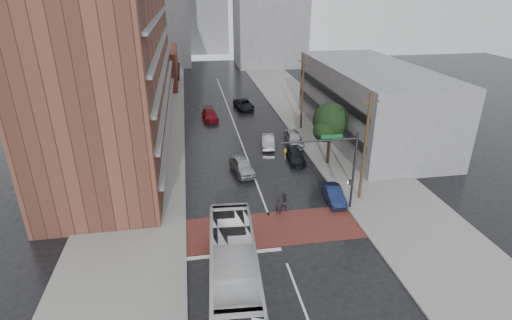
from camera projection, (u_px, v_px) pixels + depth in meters
ground at (275, 232)px, 31.89m from camera, size 160.00×160.00×0.00m
crosswalk at (274, 228)px, 32.34m from camera, size 14.00×5.00×0.02m
sidewalk_west at (150, 134)px, 52.65m from camera, size 9.00×90.00×0.15m
sidewalk_east at (317, 125)px, 56.19m from camera, size 9.00×90.00×0.15m
apartment_block at (114, 24)px, 45.77m from camera, size 10.00×44.00×28.00m
storefront_west at (156, 67)px, 77.37m from camera, size 8.00×16.00×7.00m
building_east at (369, 102)px, 50.66m from camera, size 11.00×26.00×9.00m
distant_tower_center at (205, 9)px, 112.80m from camera, size 12.00×10.00×24.00m
street_tree at (331, 123)px, 42.15m from camera, size 4.20×4.10×6.90m
signal_mast at (338, 160)px, 33.14m from camera, size 6.50×0.30×7.20m
utility_pole_near at (365, 147)px, 34.78m from camera, size 1.60×0.26×10.00m
utility_pole_far at (302, 92)px, 52.83m from camera, size 1.60×0.26×10.00m
transit_bus at (234, 271)px, 24.90m from camera, size 3.76×12.69×3.49m
pedestrian_a at (279, 207)px, 34.07m from camera, size 0.59×0.44×1.47m
pedestrian_b at (285, 203)px, 34.48m from camera, size 0.96×0.83×1.70m
car_travel_a at (242, 166)px, 41.61m from camera, size 2.64×4.92×1.59m
car_travel_b at (268, 142)px, 48.38m from camera, size 2.13×4.40×1.39m
car_travel_c at (210, 115)px, 58.14m from camera, size 2.44×5.08×1.43m
suv_travel at (244, 104)px, 63.21m from camera, size 3.03×5.62×1.50m
car_parked_near at (334, 194)px, 36.19m from camera, size 1.67×4.17×1.35m
car_parked_mid at (296, 157)px, 44.35m from camera, size 1.94×4.30×1.22m
car_parked_far at (294, 138)px, 48.98m from camera, size 2.25×4.94×1.65m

